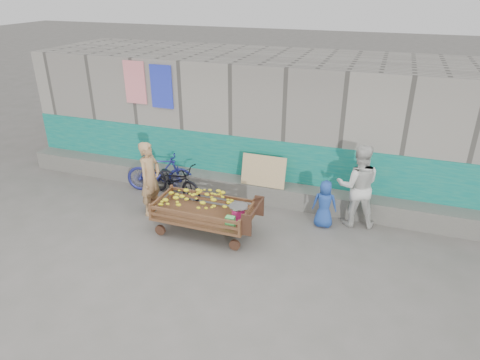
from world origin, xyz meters
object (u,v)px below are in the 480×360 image
(bench, at_px, (169,205))
(bicycle_dark, at_px, (174,180))
(woman, at_px, (358,186))
(vendor_man, at_px, (150,179))
(bicycle_blue, at_px, (160,173))
(child, at_px, (325,204))
(banana_cart, at_px, (201,207))

(bench, bearing_deg, bicycle_dark, 108.75)
(woman, bearing_deg, vendor_man, 2.35)
(vendor_man, distance_m, bicycle_blue, 1.10)
(bicycle_blue, bearing_deg, woman, -104.87)
(child, xyz_separation_m, bicycle_dark, (-3.51, 0.16, -0.08))
(vendor_man, bearing_deg, bench, -70.54)
(banana_cart, distance_m, vendor_man, 1.43)
(woman, relative_size, bicycle_dark, 1.08)
(banana_cart, bearing_deg, bicycle_dark, 135.11)
(bench, bearing_deg, woman, 13.12)
(vendor_man, bearing_deg, woman, -72.38)
(vendor_man, xyz_separation_m, bicycle_dark, (0.09, 0.86, -0.39))
(bench, bearing_deg, banana_cart, -26.35)
(bicycle_dark, bearing_deg, bench, -143.93)
(child, distance_m, bicycle_blue, 3.97)
(banana_cart, relative_size, vendor_man, 1.27)
(banana_cart, distance_m, child, 2.50)
(woman, relative_size, child, 1.73)
(banana_cart, bearing_deg, woman, 26.19)
(woman, distance_m, bicycle_blue, 4.56)
(vendor_man, bearing_deg, bicycle_dark, -1.83)
(child, height_order, bicycle_blue, child)
(vendor_man, relative_size, bicycle_dark, 1.00)
(bicycle_blue, bearing_deg, bicycle_dark, -121.46)
(vendor_man, relative_size, child, 1.61)
(banana_cart, bearing_deg, bench, 153.65)
(bench, relative_size, bicycle_dark, 0.66)
(banana_cart, relative_size, bicycle_blue, 1.29)
(bench, distance_m, child, 3.32)
(bench, relative_size, vendor_man, 0.66)
(banana_cart, distance_m, bench, 1.19)
(vendor_man, relative_size, woman, 0.93)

